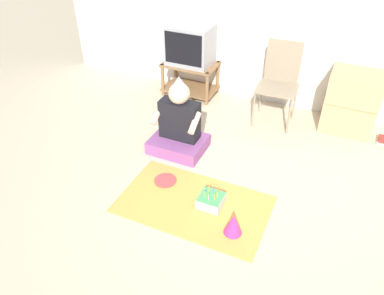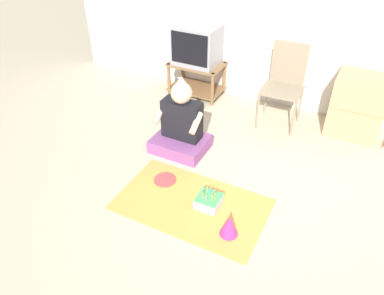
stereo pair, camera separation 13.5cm
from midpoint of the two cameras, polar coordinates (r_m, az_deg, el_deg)
ground_plane at (r=3.36m, az=4.51°, el=-9.80°), size 16.00×16.00×0.00m
wall_back at (r=4.59m, az=15.50°, el=20.49°), size 6.40×0.06×2.55m
tv_stand at (r=5.06m, az=-1.02°, el=10.87°), size 0.70×0.45×0.44m
tv at (r=4.90m, az=-1.07°, el=15.39°), size 0.55×0.43×0.49m
folding_chair at (r=4.45m, az=12.35°, el=10.32°), size 0.47×0.43×0.95m
cardboard_box_stack at (r=4.58m, az=22.35°, el=6.45°), size 0.56×0.48×0.69m
person_seated at (r=3.94m, az=-2.99°, el=3.11°), size 0.57×0.45×0.84m
party_cloth at (r=3.42m, az=-0.88°, el=-8.60°), size 1.34×0.81×0.01m
birthday_cake at (r=3.38m, az=1.75°, el=-8.08°), size 0.21×0.21×0.17m
party_hat_blue at (r=3.13m, az=5.07°, el=-11.57°), size 0.16×0.16×0.19m
paper_plate at (r=3.66m, az=-5.14°, el=-5.02°), size 0.22×0.22×0.01m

